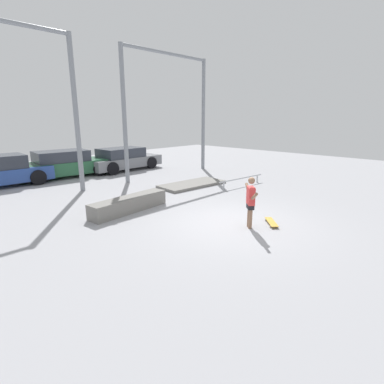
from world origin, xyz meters
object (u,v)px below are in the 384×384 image
manual_pad (192,184)px  parked_car_green (65,164)px  skateboard (271,222)px  grind_rail (241,179)px  skateboarder (251,200)px  grind_box (129,204)px  parked_car_grey (123,159)px  parked_car_blue (1,172)px

manual_pad → parked_car_green: (-3.11, 6.24, 0.61)m
skateboard → grind_rail: grind_rail is taller
skateboarder → grind_box: (-1.50, 3.74, -0.57)m
skateboarder → skateboard: size_ratio=1.98×
grind_rail → skateboarder: bearing=-142.9°
parked_car_grey → skateboarder: bearing=-107.8°
parked_car_blue → parked_car_grey: bearing=-0.9°
skateboard → parked_car_blue: size_ratio=0.19×
parked_car_grey → skateboard: bearing=-104.0°
skateboard → manual_pad: (2.05, 5.20, -0.00)m
manual_pad → parked_car_blue: 8.64m
skateboarder → parked_car_green: bearing=46.3°
grind_rail → parked_car_green: (-4.61, 7.91, 0.36)m
grind_box → parked_car_grey: size_ratio=0.63×
parked_car_grey → grind_box: bearing=-125.1°
parked_car_grey → manual_pad: bearing=-94.3°
grind_box → parked_car_green: (1.12, 7.38, 0.42)m
parked_car_grey → parked_car_green: bearing=169.3°
parked_car_grey → grind_rail: bearing=-82.4°
grind_box → manual_pad: bearing=15.1°
skateboarder → grind_rail: skateboarder is taller
manual_pad → parked_car_grey: bearing=88.3°
parked_car_blue → parked_car_green: bearing=4.5°
skateboard → parked_car_blue: parked_car_blue is taller
skateboard → grind_box: size_ratio=0.26×
grind_box → skateboarder: bearing=-68.1°
manual_pad → parked_car_grey: 5.81m
grind_rail → parked_car_green: parked_car_green is taller
skateboard → parked_car_blue: 12.04m
grind_rail → manual_pad: bearing=132.0°
skateboard → parked_car_blue: (-4.00, 11.34, 0.62)m
grind_box → parked_car_blue: bearing=104.0°
skateboarder → grind_rail: (4.24, 3.21, -0.51)m
skateboard → parked_car_green: 11.51m
parked_car_grey → parked_car_blue: bearing=174.1°
skateboarder → grind_rail: 5.34m
skateboard → parked_car_grey: size_ratio=0.16×
manual_pad → parked_car_grey: size_ratio=0.69×
skateboard → grind_rail: bearing=0.7°
skateboarder → skateboard: 1.06m
skateboard → manual_pad: 5.59m
grind_box → parked_car_grey: (4.40, 6.92, 0.39)m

